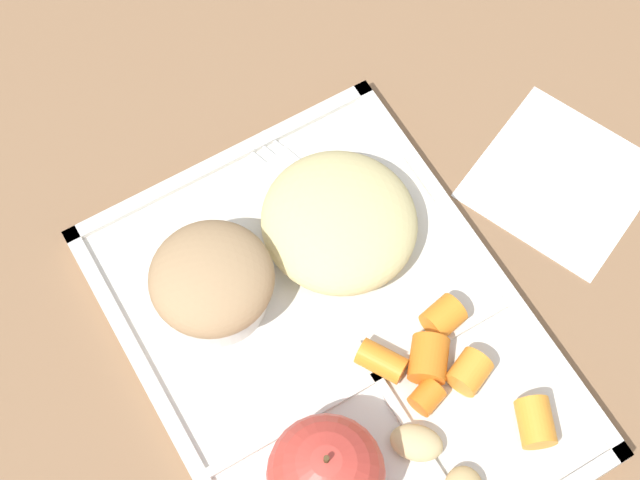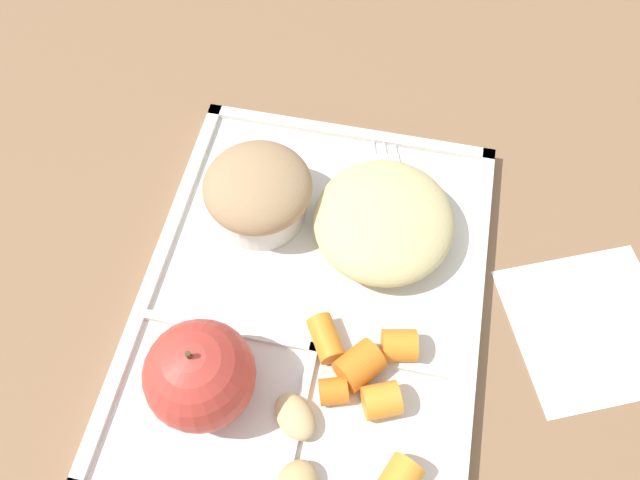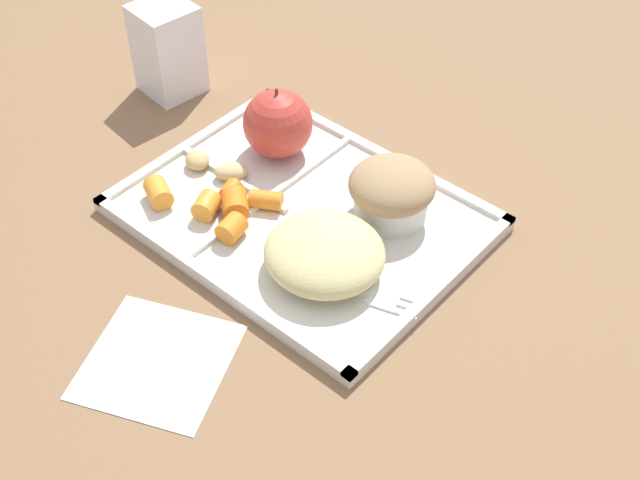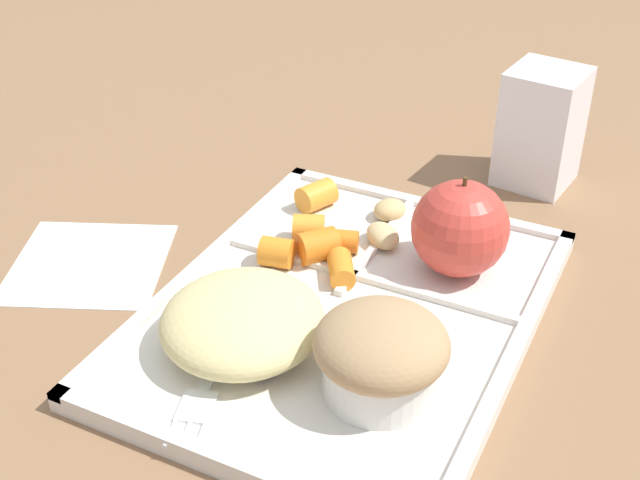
{
  "view_description": "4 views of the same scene",
  "coord_description": "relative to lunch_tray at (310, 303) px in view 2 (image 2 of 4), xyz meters",
  "views": [
    {
      "loc": [
        -0.21,
        0.13,
        0.71
      ],
      "look_at": [
        0.07,
        -0.03,
        0.03
      ],
      "focal_mm": 57.6,
      "sensor_mm": 36.0,
      "label": 1
    },
    {
      "loc": [
        -0.19,
        -0.05,
        0.46
      ],
      "look_at": [
        0.04,
        0.0,
        0.04
      ],
      "focal_mm": 34.72,
      "sensor_mm": 36.0,
      "label": 2
    },
    {
      "loc": [
        0.43,
        -0.47,
        0.6
      ],
      "look_at": [
        0.05,
        -0.03,
        0.03
      ],
      "focal_mm": 47.15,
      "sensor_mm": 36.0,
      "label": 3
    },
    {
      "loc": [
        0.46,
        0.21,
        0.4
      ],
      "look_at": [
        -0.01,
        -0.03,
        0.06
      ],
      "focal_mm": 47.68,
      "sensor_mm": 36.0,
      "label": 4
    }
  ],
  "objects": [
    {
      "name": "carrot_slice_diagonal",
      "position": [
        -0.07,
        -0.03,
        0.01
      ],
      "size": [
        0.02,
        0.03,
        0.02
      ],
      "primitive_type": "cylinder",
      "rotation": [
        0.0,
        1.57,
        5.03
      ],
      "color": "orange",
      "rests_on": "lunch_tray"
    },
    {
      "name": "plastic_fork",
      "position": [
        0.11,
        -0.05,
        0.01
      ],
      "size": [
        0.15,
        0.06,
        0.0
      ],
      "color": "white",
      "rests_on": "lunch_tray"
    },
    {
      "name": "carrot_slice_small",
      "position": [
        -0.03,
        -0.07,
        0.02
      ],
      "size": [
        0.03,
        0.03,
        0.02
      ],
      "primitive_type": "cylinder",
      "rotation": [
        0.0,
        1.57,
        4.91
      ],
      "color": "orange",
      "rests_on": "lunch_tray"
    },
    {
      "name": "meatball_side",
      "position": [
        0.09,
        -0.02,
        0.02
      ],
      "size": [
        0.03,
        0.03,
        0.03
      ],
      "primitive_type": "sphere",
      "color": "brown",
      "rests_on": "lunch_tray"
    },
    {
      "name": "paper_napkin",
      "position": [
        0.03,
        -0.22,
        -0.01
      ],
      "size": [
        0.16,
        0.16,
        0.0
      ],
      "primitive_type": "cube",
      "rotation": [
        0.0,
        0.0,
        0.41
      ],
      "color": "white",
      "rests_on": "ground"
    },
    {
      "name": "lunch_tray",
      "position": [
        0.0,
        0.0,
        0.0
      ],
      "size": [
        0.35,
        0.27,
        0.02
      ],
      "color": "silver",
      "rests_on": "ground"
    },
    {
      "name": "meatball_back",
      "position": [
        0.06,
        -0.06,
        0.02
      ],
      "size": [
        0.04,
        0.04,
        0.04
      ],
      "primitive_type": "sphere",
      "color": "brown",
      "rests_on": "lunch_tray"
    },
    {
      "name": "green_apple",
      "position": [
        -0.09,
        0.06,
        0.04
      ],
      "size": [
        0.08,
        0.08,
        0.08
      ],
      "color": "#C63D33",
      "rests_on": "lunch_tray"
    },
    {
      "name": "carrot_slice_center",
      "position": [
        -0.05,
        -0.05,
        0.02
      ],
      "size": [
        0.04,
        0.04,
        0.03
      ],
      "primitive_type": "cylinder",
      "rotation": [
        0.0,
        1.57,
        5.59
      ],
      "color": "orange",
      "rests_on": "lunch_tray"
    },
    {
      "name": "ground",
      "position": [
        0.0,
        0.0,
        -0.01
      ],
      "size": [
        6.0,
        6.0,
        0.0
      ],
      "primitive_type": "plane",
      "color": "#846042"
    },
    {
      "name": "meatball_center",
      "position": [
        0.09,
        -0.04,
        0.02
      ],
      "size": [
        0.03,
        0.03,
        0.03
      ],
      "primitive_type": "sphere",
      "color": "brown",
      "rests_on": "lunch_tray"
    },
    {
      "name": "egg_noodle_pile",
      "position": [
        0.07,
        -0.05,
        0.03
      ],
      "size": [
        0.12,
        0.11,
        0.04
      ],
      "primitive_type": "ellipsoid",
      "color": "#D6C684",
      "rests_on": "lunch_tray"
    },
    {
      "name": "carrot_slice_back",
      "position": [
        -0.07,
        -0.07,
        0.02
      ],
      "size": [
        0.03,
        0.03,
        0.02
      ],
      "primitive_type": "cylinder",
      "rotation": [
        0.0,
        1.57,
        1.97
      ],
      "color": "orange",
      "rests_on": "lunch_tray"
    },
    {
      "name": "potato_chunk_browned",
      "position": [
        -0.09,
        -0.01,
        0.01
      ],
      "size": [
        0.04,
        0.04,
        0.02
      ],
      "primitive_type": "ellipsoid",
      "rotation": [
        0.0,
        0.0,
        0.8
      ],
      "color": "tan",
      "rests_on": "lunch_tray"
    },
    {
      "name": "carrot_slice_near_corner",
      "position": [
        -0.03,
        -0.02,
        0.01
      ],
      "size": [
        0.04,
        0.03,
        0.02
      ],
      "primitive_type": "cylinder",
      "rotation": [
        0.0,
        1.57,
        0.54
      ],
      "color": "orange",
      "rests_on": "lunch_tray"
    },
    {
      "name": "bran_muffin",
      "position": [
        0.07,
        0.06,
        0.04
      ],
      "size": [
        0.09,
        0.09,
        0.06
      ],
      "color": "silver",
      "rests_on": "lunch_tray"
    }
  ]
}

